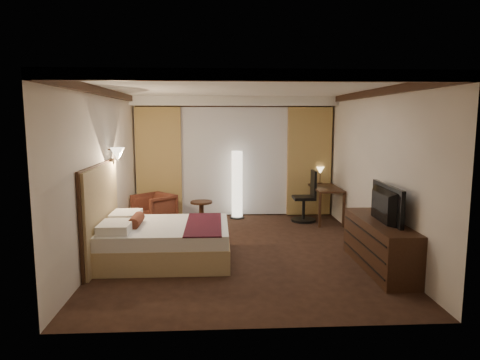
{
  "coord_description": "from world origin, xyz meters",
  "views": [
    {
      "loc": [
        -0.4,
        -7.01,
        2.21
      ],
      "look_at": [
        0.0,
        0.4,
        1.15
      ],
      "focal_mm": 32.0,
      "sensor_mm": 36.0,
      "label": 1
    }
  ],
  "objects": [
    {
      "name": "bed",
      "position": [
        -1.21,
        -0.43,
        0.29
      ],
      "size": [
        1.97,
        1.53,
        0.58
      ],
      "primitive_type": null,
      "color": "white",
      "rests_on": "floor"
    },
    {
      "name": "side_table",
      "position": [
        -0.74,
        1.81,
        0.25
      ],
      "size": [
        0.46,
        0.46,
        0.5
      ],
      "primitive_type": null,
      "color": "black",
      "rests_on": "floor"
    },
    {
      "name": "headboard",
      "position": [
        -2.2,
        -0.43,
        0.75
      ],
      "size": [
        0.12,
        1.83,
        1.5
      ],
      "primitive_type": null,
      "color": "tan",
      "rests_on": "floor"
    },
    {
      "name": "wall_sconce",
      "position": [
        -2.09,
        0.34,
        1.62
      ],
      "size": [
        0.24,
        0.24,
        0.24
      ],
      "primitive_type": null,
      "color": "white",
      "rests_on": "left_wall"
    },
    {
      "name": "office_chair",
      "position": [
        1.47,
        2.01,
        0.56
      ],
      "size": [
        0.54,
        0.54,
        1.12
      ],
      "primitive_type": null,
      "rotation": [
        0.0,
        0.0,
        -0.01
      ],
      "color": "black",
      "rests_on": "floor"
    },
    {
      "name": "soffit",
      "position": [
        0.0,
        2.5,
        2.6
      ],
      "size": [
        4.5,
        0.5,
        0.2
      ],
      "primitive_type": "cube",
      "color": "white",
      "rests_on": "ceiling"
    },
    {
      "name": "right_wall",
      "position": [
        2.25,
        0.0,
        1.35
      ],
      "size": [
        0.02,
        5.5,
        2.7
      ],
      "primitive_type": "cube",
      "color": "beige",
      "rests_on": "floor"
    },
    {
      "name": "floor",
      "position": [
        0.0,
        0.0,
        0.0
      ],
      "size": [
        4.5,
        5.5,
        0.01
      ],
      "primitive_type": "cube",
      "color": "black",
      "rests_on": "ground"
    },
    {
      "name": "television",
      "position": [
        1.97,
        -0.99,
        1.06
      ],
      "size": [
        0.7,
        1.17,
        0.15
      ],
      "primitive_type": "imported",
      "rotation": [
        0.0,
        0.0,
        1.54
      ],
      "color": "black",
      "rests_on": "dresser"
    },
    {
      "name": "curtain_right_drape",
      "position": [
        1.7,
        2.61,
        1.25
      ],
      "size": [
        1.0,
        0.14,
        2.45
      ],
      "primitive_type": "cube",
      "color": "tan",
      "rests_on": "back_wall"
    },
    {
      "name": "crown_molding",
      "position": [
        0.0,
        0.0,
        2.64
      ],
      "size": [
        4.5,
        5.5,
        0.12
      ],
      "primitive_type": null,
      "color": "black",
      "rests_on": "ceiling"
    },
    {
      "name": "curtain_sheer",
      "position": [
        0.0,
        2.67,
        1.25
      ],
      "size": [
        2.48,
        0.04,
        2.45
      ],
      "primitive_type": "cube",
      "color": "silver",
      "rests_on": "back_wall"
    },
    {
      "name": "ceiling",
      "position": [
        0.0,
        0.0,
        2.7
      ],
      "size": [
        4.5,
        5.5,
        0.01
      ],
      "primitive_type": "cube",
      "color": "white",
      "rests_on": "back_wall"
    },
    {
      "name": "dresser",
      "position": [
        2.0,
        -0.99,
        0.36
      ],
      "size": [
        0.5,
        1.87,
        0.73
      ],
      "primitive_type": null,
      "color": "black",
      "rests_on": "floor"
    },
    {
      "name": "desk_lamp",
      "position": [
        1.95,
        2.55,
        0.92
      ],
      "size": [
        0.18,
        0.18,
        0.34
      ],
      "primitive_type": null,
      "color": "#FFD899",
      "rests_on": "desk"
    },
    {
      "name": "left_wall",
      "position": [
        -2.25,
        0.0,
        1.35
      ],
      "size": [
        0.02,
        5.5,
        2.7
      ],
      "primitive_type": "cube",
      "color": "beige",
      "rests_on": "floor"
    },
    {
      "name": "back_wall",
      "position": [
        0.0,
        2.75,
        1.35
      ],
      "size": [
        4.5,
        0.02,
        2.7
      ],
      "primitive_type": "cube",
      "color": "beige",
      "rests_on": "floor"
    },
    {
      "name": "armchair",
      "position": [
        -1.72,
        1.84,
        0.37
      ],
      "size": [
        0.97,
        0.97,
        0.73
      ],
      "primitive_type": "imported",
      "rotation": [
        0.0,
        0.0,
        -0.79
      ],
      "color": "#532719",
      "rests_on": "floor"
    },
    {
      "name": "curtain_left_drape",
      "position": [
        -1.7,
        2.61,
        1.25
      ],
      "size": [
        1.0,
        0.14,
        2.45
      ],
      "primitive_type": "cube",
      "color": "tan",
      "rests_on": "back_wall"
    },
    {
      "name": "desk",
      "position": [
        1.95,
        2.06,
        0.38
      ],
      "size": [
        0.55,
        1.27,
        0.75
      ],
      "primitive_type": null,
      "color": "black",
      "rests_on": "floor"
    },
    {
      "name": "floor_lamp",
      "position": [
        0.04,
        2.39,
        0.76
      ],
      "size": [
        0.32,
        0.32,
        1.52
      ],
      "primitive_type": null,
      "color": "white",
      "rests_on": "floor"
    }
  ]
}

